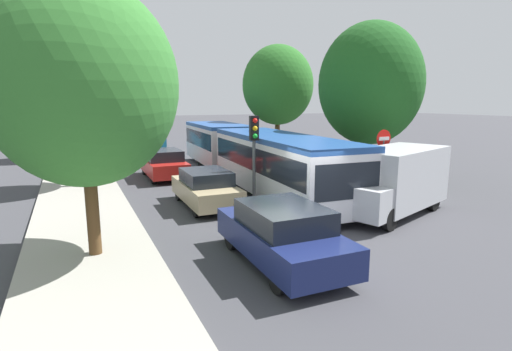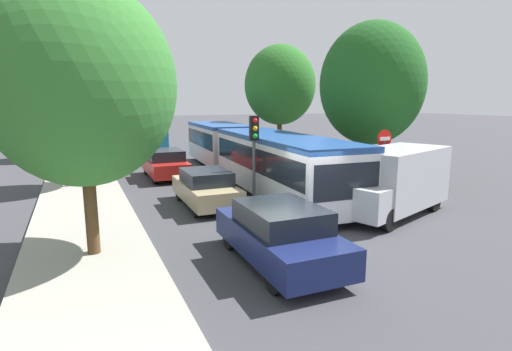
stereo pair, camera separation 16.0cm
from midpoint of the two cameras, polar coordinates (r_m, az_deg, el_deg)
ground_plane at (r=12.06m, az=6.44°, el=-8.49°), size 200.00×200.00×0.00m
kerb_strip_left at (r=21.78m, az=-23.56°, el=-0.51°), size 3.20×33.33×0.14m
articulated_bus at (r=19.76m, az=-0.69°, el=3.47°), size 3.65×17.37×2.56m
city_bus_rear at (r=33.46m, az=-17.15°, el=5.82°), size 3.44×11.53×2.45m
queued_car_navy at (r=9.79m, az=3.84°, el=-8.32°), size 1.90×4.33×1.50m
queued_car_tan at (r=15.14m, az=-6.87°, el=-1.77°), size 1.77×4.05×1.40m
queued_car_red at (r=21.10m, az=-12.65°, el=1.67°), size 1.88×4.28×1.48m
white_van at (r=14.71m, az=19.44°, el=-0.54°), size 5.36×3.50×2.31m
traffic_light at (r=14.74m, az=0.05°, el=5.02°), size 0.35×0.38×3.40m
no_entry_sign at (r=16.65m, az=18.02°, el=2.99°), size 0.70×0.08×2.82m
direction_sign_post at (r=19.69m, az=15.35°, el=6.26°), size 0.33×1.39×3.60m
tree_left_near at (r=10.41m, az=-23.29°, el=11.82°), size 4.43×4.43×6.73m
tree_left_mid at (r=19.62m, az=-23.95°, el=10.87°), size 3.62×3.62×6.40m
tree_left_far at (r=30.40m, az=-24.44°, el=10.65°), size 3.86×3.86×6.62m
tree_right_near at (r=19.95m, az=16.42°, el=12.02°), size 4.85×4.85×7.56m
tree_right_mid at (r=27.73m, az=3.37°, el=12.48°), size 4.80×4.80×7.66m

